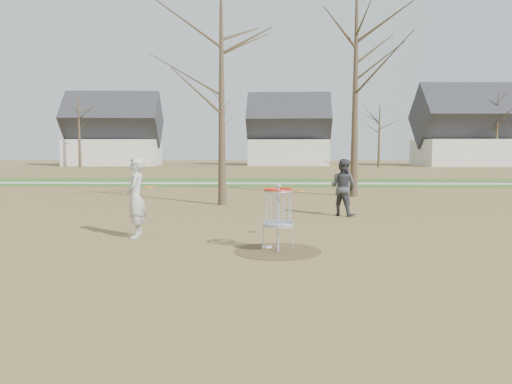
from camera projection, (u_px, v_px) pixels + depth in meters
ground at (278, 251)px, 10.29m from camera, size 160.00×160.00×0.00m
green_band at (274, 182)px, 31.20m from camera, size 160.00×8.00×0.01m
footpath at (274, 183)px, 30.20m from camera, size 160.00×1.50×0.01m
dirt_circle at (278, 251)px, 10.29m from camera, size 1.80×1.80×0.01m
player_standing at (136, 197)px, 11.80m from camera, size 0.55×0.76×1.93m
player_throwing at (343, 187)px, 15.74m from camera, size 1.11×1.07×1.79m
disc_grounded at (267, 247)px, 10.67m from camera, size 0.22×0.22×0.02m
discs_in_play at (228, 189)px, 11.65m from camera, size 3.73×0.31×0.13m
disc_golf_basket at (278, 207)px, 10.21m from camera, size 0.64×0.64×1.35m
bare_trees at (293, 113)px, 45.40m from camera, size 52.62×44.98×9.00m
houses_row at (308, 137)px, 62.18m from camera, size 56.51×10.01×7.26m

